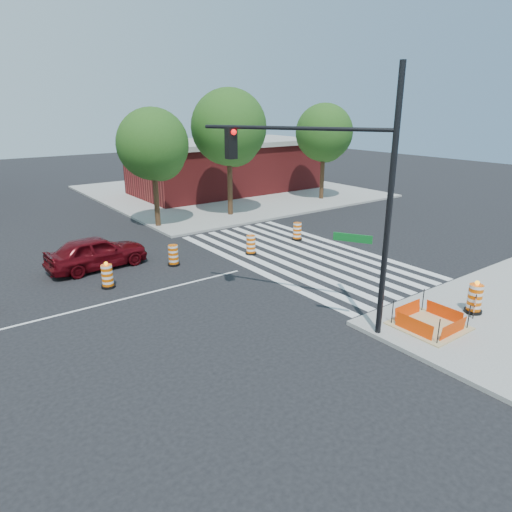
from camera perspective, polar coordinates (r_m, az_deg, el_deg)
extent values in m
plane|color=black|center=(19.09, -20.10, -6.07)|extent=(120.00, 120.00, 0.00)
cube|color=gray|center=(42.22, -3.74, 8.10)|extent=(22.00, 22.00, 0.15)
cube|color=silver|center=(22.23, -0.64, -1.45)|extent=(0.45, 13.50, 0.01)
cube|color=silver|center=(22.74, 1.20, -0.99)|extent=(0.45, 13.50, 0.01)
cube|color=silver|center=(23.27, 2.96, -0.56)|extent=(0.45, 13.50, 0.01)
cube|color=silver|center=(23.83, 4.63, -0.14)|extent=(0.45, 13.50, 0.01)
cube|color=silver|center=(24.40, 6.23, 0.26)|extent=(0.45, 13.50, 0.01)
cube|color=silver|center=(24.99, 7.76, 0.64)|extent=(0.45, 13.50, 0.01)
cube|color=silver|center=(25.60, 9.21, 1.00)|extent=(0.45, 13.50, 0.01)
cube|color=silver|center=(26.23, 10.59, 1.34)|extent=(0.45, 13.50, 0.01)
cube|color=silver|center=(19.09, -20.10, -6.06)|extent=(14.00, 0.12, 0.01)
cube|color=tan|center=(17.26, 20.78, -8.16)|extent=(2.20, 2.20, 0.05)
cube|color=#EA3B04|center=(16.75, 23.45, -8.37)|extent=(1.44, 0.02, 0.55)
cube|color=#EA3B04|center=(17.59, 18.43, -6.48)|extent=(1.44, 0.02, 0.55)
cube|color=#EA3B04|center=(16.46, 19.13, -8.31)|extent=(0.02, 1.44, 0.55)
cube|color=#EA3B04|center=(17.87, 22.47, -6.57)|extent=(0.02, 1.44, 0.55)
cylinder|color=black|center=(15.97, 21.84, -8.80)|extent=(0.04, 0.04, 0.90)
cylinder|color=black|center=(17.41, 25.05, -6.95)|extent=(0.04, 0.04, 0.90)
cylinder|color=black|center=(16.84, 16.69, -6.77)|extent=(0.04, 0.04, 0.90)
cylinder|color=black|center=(18.22, 20.15, -5.20)|extent=(0.04, 0.04, 0.90)
cube|color=maroon|center=(41.91, -3.80, 10.83)|extent=(16.00, 8.00, 4.20)
cube|color=gray|center=(41.67, -3.87, 13.97)|extent=(16.50, 8.50, 0.40)
imported|color=#51060C|center=(23.24, -19.29, 0.46)|extent=(4.84, 2.22, 1.61)
cylinder|color=black|center=(14.91, 16.32, 5.70)|extent=(0.19, 0.19, 8.61)
cylinder|color=black|center=(15.33, 4.69, 15.63)|extent=(3.35, 5.65, 0.13)
cube|color=black|center=(16.24, -3.14, 13.91)|extent=(0.34, 0.30, 1.08)
sphere|color=#FF0C0C|center=(16.07, -2.80, 15.21)|extent=(0.19, 0.19, 0.19)
cube|color=#0C591E|center=(15.33, 11.99, 2.22)|extent=(0.68, 1.14, 0.27)
cylinder|color=black|center=(19.02, 25.46, -6.21)|extent=(0.64, 0.64, 0.11)
cylinder|color=#E75B04|center=(18.82, 25.68, -4.72)|extent=(0.52, 0.52, 1.02)
sphere|color=#FF990C|center=(18.61, 25.93, -3.04)|extent=(0.17, 0.17, 0.17)
cube|color=#E75B04|center=(18.58, 25.81, -4.78)|extent=(0.74, 0.38, 0.27)
cube|color=#E75B04|center=(18.69, 25.68, -5.64)|extent=(0.74, 0.38, 0.21)
cylinder|color=black|center=(18.31, 25.66, -5.73)|extent=(0.04, 0.04, 0.95)
cylinder|color=black|center=(18.98, 25.80, -4.92)|extent=(0.04, 0.04, 0.95)
cylinder|color=#382314|center=(29.74, -12.40, 7.86)|extent=(0.34, 0.34, 4.69)
sphere|color=#1B3F12|center=(29.37, -12.80, 13.48)|extent=(4.40, 4.40, 4.40)
sphere|color=#1B3F12|center=(29.94, -12.00, 12.21)|extent=(3.22, 3.22, 3.22)
sphere|color=#1B3F12|center=(29.04, -13.34, 12.52)|extent=(2.93, 2.93, 2.93)
cylinder|color=#382314|center=(32.22, -3.29, 9.72)|extent=(0.36, 0.36, 5.46)
sphere|color=#1B3F12|center=(31.89, -3.40, 15.79)|extent=(5.11, 5.11, 5.11)
sphere|color=#1B3F12|center=(32.52, -2.86, 14.34)|extent=(3.75, 3.75, 3.75)
sphere|color=#1B3F12|center=(31.49, -3.86, 14.81)|extent=(3.41, 3.41, 3.41)
cylinder|color=#382314|center=(38.38, 8.29, 10.49)|extent=(0.34, 0.34, 4.86)
sphere|color=#1B3F12|center=(38.09, 8.51, 15.02)|extent=(4.56, 4.56, 4.56)
sphere|color=#1B3F12|center=(38.74, 8.69, 13.94)|extent=(3.34, 3.34, 3.34)
sphere|color=#1B3F12|center=(37.67, 8.23, 14.31)|extent=(3.04, 3.04, 3.04)
cylinder|color=black|center=(20.86, -17.97, -3.62)|extent=(0.60, 0.60, 0.10)
cylinder|color=#E75B04|center=(20.68, -18.10, -2.33)|extent=(0.48, 0.48, 0.95)
sphere|color=#FF990C|center=(20.51, -18.25, -0.89)|extent=(0.16, 0.16, 0.16)
cylinder|color=black|center=(22.93, -10.23, -1.01)|extent=(0.60, 0.60, 0.10)
cylinder|color=#E75B04|center=(22.77, -10.30, 0.18)|extent=(0.48, 0.48, 0.95)
cylinder|color=black|center=(24.23, -0.64, 0.35)|extent=(0.60, 0.60, 0.10)
cylinder|color=#E75B04|center=(24.08, -0.65, 1.48)|extent=(0.48, 0.48, 0.95)
cylinder|color=black|center=(26.96, 5.14, 2.14)|extent=(0.60, 0.60, 0.10)
cylinder|color=#E75B04|center=(26.82, 5.17, 3.17)|extent=(0.48, 0.48, 0.95)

